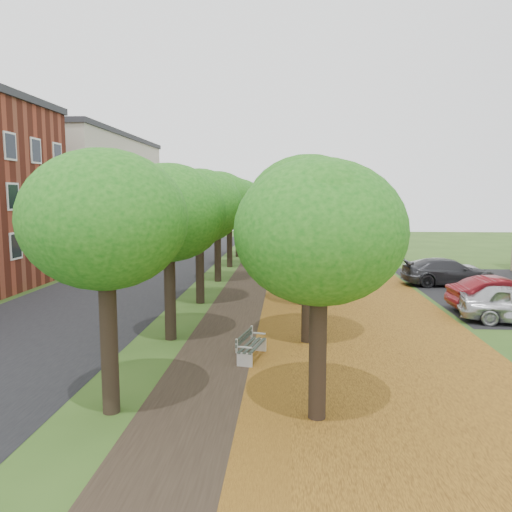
# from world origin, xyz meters

# --- Properties ---
(ground) EXTENTS (120.00, 120.00, 0.00)m
(ground) POSITION_xyz_m (0.00, 0.00, 0.00)
(ground) COLOR #2D4C19
(ground) RESTS_ON ground
(street_asphalt) EXTENTS (8.00, 70.00, 0.01)m
(street_asphalt) POSITION_xyz_m (-7.50, 15.00, 0.00)
(street_asphalt) COLOR black
(street_asphalt) RESTS_ON ground
(footpath) EXTENTS (3.20, 70.00, 0.01)m
(footpath) POSITION_xyz_m (0.00, 15.00, 0.00)
(footpath) COLOR black
(footpath) RESTS_ON ground
(leaf_verge) EXTENTS (7.50, 70.00, 0.01)m
(leaf_verge) POSITION_xyz_m (5.00, 15.00, 0.01)
(leaf_verge) COLOR #9D661D
(leaf_verge) RESTS_ON ground
(parking_lot) EXTENTS (9.00, 16.00, 0.01)m
(parking_lot) POSITION_xyz_m (13.50, 16.00, 0.00)
(parking_lot) COLOR black
(parking_lot) RESTS_ON ground
(tree_row_west) EXTENTS (4.09, 34.09, 6.24)m
(tree_row_west) POSITION_xyz_m (-2.20, 15.00, 4.48)
(tree_row_west) COLOR black
(tree_row_west) RESTS_ON ground
(tree_row_east) EXTENTS (4.09, 34.09, 6.24)m
(tree_row_east) POSITION_xyz_m (2.60, 15.00, 4.48)
(tree_row_east) COLOR black
(tree_row_east) RESTS_ON ground
(building_cream) EXTENTS (10.30, 20.30, 10.40)m
(building_cream) POSITION_xyz_m (-17.00, 33.00, 5.21)
(building_cream) COLOR beige
(building_cream) RESTS_ON ground
(bench) EXTENTS (0.85, 1.78, 0.81)m
(bench) POSITION_xyz_m (0.77, 4.07, 0.42)
(bench) COLOR #242D26
(bench) RESTS_ON ground
(car_red) EXTENTS (4.67, 1.78, 1.52)m
(car_red) POSITION_xyz_m (11.32, 10.97, 0.76)
(car_red) COLOR maroon
(car_red) RESTS_ON ground
(car_grey) EXTENTS (5.28, 2.37, 1.50)m
(car_grey) POSITION_xyz_m (11.00, 17.55, 0.75)
(car_grey) COLOR #2D2E32
(car_grey) RESTS_ON ground
(car_white) EXTENTS (5.08, 3.35, 1.30)m
(car_white) POSITION_xyz_m (11.37, 19.38, 0.65)
(car_white) COLOR white
(car_white) RESTS_ON ground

